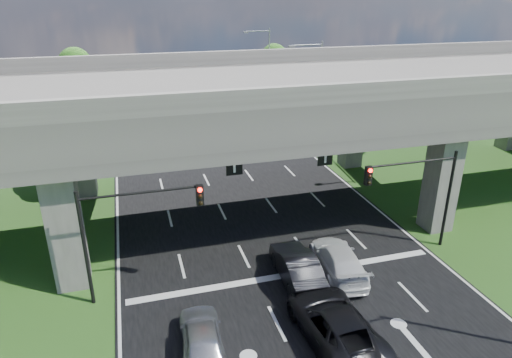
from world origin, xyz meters
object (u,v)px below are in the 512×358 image
streetlight_far (316,87)px  streetlight_beyond (266,63)px  car_dark (297,266)px  signal_left (130,222)px  car_white (338,260)px  signal_right (419,186)px  car_trailing (335,324)px  car_silver (202,337)px

streetlight_far → streetlight_beyond: size_ratio=1.00×
streetlight_far → car_dark: size_ratio=2.01×
signal_left → car_white: signal_left is taller
car_white → streetlight_far: bearing=-101.8°
signal_left → streetlight_beyond: (17.92, 36.06, 1.66)m
signal_right → car_trailing: (-7.54, -5.67, -3.32)m
signal_right → streetlight_beyond: (2.27, 36.06, 1.66)m
signal_left → streetlight_far: bearing=48.2°
signal_right → car_silver: 14.45m
signal_right → car_dark: bearing=-172.9°
car_silver → car_trailing: car_trailing is taller
signal_left → streetlight_beyond: streetlight_beyond is taller
streetlight_beyond → car_trailing: bearing=-103.2°
car_dark → signal_left: bearing=-3.7°
signal_right → car_dark: signal_right is taller
streetlight_beyond → car_dark: size_ratio=2.01×
car_trailing → signal_left: bearing=-37.3°
streetlight_far → car_dark: streetlight_far is taller
car_white → car_silver: bearing=32.7°
signal_right → streetlight_far: bearing=83.5°
signal_left → streetlight_beyond: bearing=63.6°
car_silver → car_white: 8.93m
signal_right → streetlight_beyond: 36.17m
signal_right → car_white: bearing=-169.6°
car_white → car_trailing: size_ratio=0.88×
streetlight_far → car_trailing: bearing=-110.9°
streetlight_far → streetlight_beyond: same height
car_dark → car_white: (2.39, 0.00, -0.05)m
streetlight_beyond → car_dark: 38.60m
signal_right → streetlight_far: size_ratio=0.60×
streetlight_far → car_white: size_ratio=1.88×
car_trailing → car_silver: bearing=-11.8°
signal_left → signal_right: bearing=0.0°
signal_right → streetlight_far: 20.25m
streetlight_beyond → car_dark: streetlight_beyond is taller
signal_right → car_silver: (-13.22, -4.72, -3.42)m
signal_right → signal_left: (-15.65, 0.00, 0.00)m
car_white → streetlight_beyond: bearing=-93.7°
signal_left → streetlight_far: streetlight_far is taller
streetlight_far → car_silver: bearing=-122.0°
streetlight_far → car_white: bearing=-109.4°
streetlight_far → car_white: (-7.41, -21.00, -5.05)m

